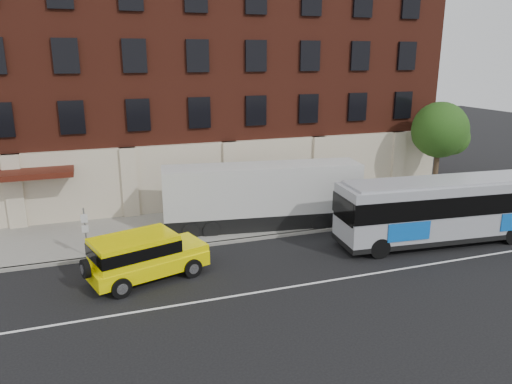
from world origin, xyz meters
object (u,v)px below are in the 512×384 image
object	(u,v)px
street_tree	(440,132)
sign_pole	(85,230)
city_bus	(453,207)
yellow_suv	(142,254)
shipping_container	(262,197)

from	to	relation	value
street_tree	sign_pole	bearing A→B (deg)	-171.39
city_bus	street_tree	bearing A→B (deg)	56.84
street_tree	yellow_suv	xyz separation A→B (m)	(-19.84, -6.29, -3.27)
city_bus	shipping_container	world-z (taller)	shipping_container
yellow_suv	shipping_container	world-z (taller)	shipping_container
city_bus	shipping_container	distance (m)	9.78
shipping_container	city_bus	bearing A→B (deg)	-30.63
sign_pole	city_bus	size ratio (longest dim) A/B	0.21
yellow_suv	shipping_container	distance (m)	8.24
sign_pole	city_bus	world-z (taller)	city_bus
street_tree	yellow_suv	size ratio (longest dim) A/B	1.16
sign_pole	street_tree	bearing A→B (deg)	8.61
yellow_suv	shipping_container	xyz separation A→B (m)	(6.94, 4.40, 0.62)
city_bus	yellow_suv	size ratio (longest dim) A/B	2.28
city_bus	yellow_suv	distance (m)	15.38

